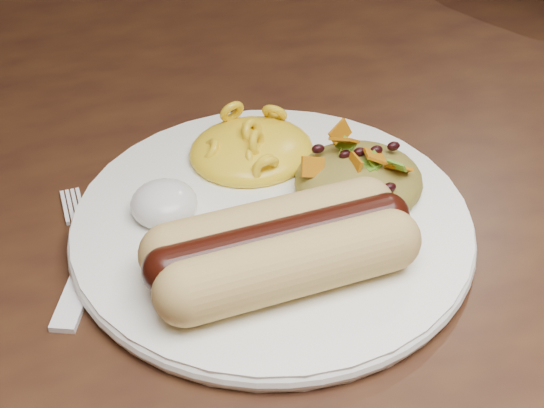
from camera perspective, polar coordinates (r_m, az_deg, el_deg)
name	(u,v)px	position (r m, az deg, el deg)	size (l,w,h in m)	color
table	(324,212)	(0.66, 3.96, -0.63)	(1.60, 0.90, 0.75)	#3E2411
plate	(272,224)	(0.49, 0.00, -1.51)	(0.26, 0.26, 0.01)	white
hotdog	(281,246)	(0.44, 0.69, -3.17)	(0.14, 0.07, 0.04)	tan
mac_and_cheese	(251,136)	(0.53, -1.58, 5.17)	(0.09, 0.08, 0.03)	yellow
sour_cream	(163,198)	(0.48, -8.18, 0.48)	(0.04, 0.04, 0.03)	silver
taco_salad	(360,170)	(0.50, 6.61, 2.52)	(0.09, 0.08, 0.04)	#AE5821
fork	(86,269)	(0.48, -13.80, -4.77)	(0.02, 0.14, 0.00)	white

